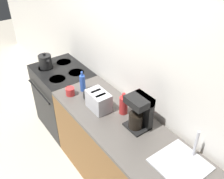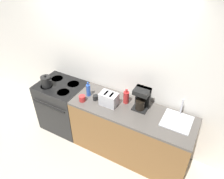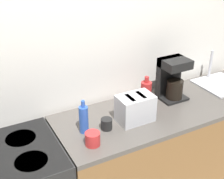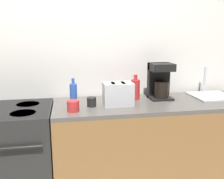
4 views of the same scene
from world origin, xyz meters
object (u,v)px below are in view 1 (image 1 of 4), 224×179
(toaster, at_px, (99,101))
(bottle_red, at_px, (123,105))
(kettle, at_px, (45,61))
(bottle_blue, at_px, (83,83))
(cup_black, at_px, (87,95))
(stove, at_px, (64,98))
(coffee_maker, at_px, (140,112))
(cup_red, at_px, (70,91))

(toaster, bearing_deg, bottle_red, 39.08)
(kettle, xyz_separation_m, bottle_blue, (0.76, 0.12, 0.01))
(bottle_blue, height_order, cup_black, bottle_blue)
(toaster, distance_m, bottle_red, 0.26)
(stove, bearing_deg, coffee_maker, 4.76)
(stove, xyz_separation_m, coffee_maker, (1.42, 0.12, 0.63))
(bottle_blue, distance_m, cup_red, 0.17)
(bottle_blue, bearing_deg, bottle_red, 12.06)
(bottle_red, bearing_deg, stove, -174.04)
(coffee_maker, bearing_deg, kettle, -171.24)
(bottle_blue, bearing_deg, coffee_maker, 8.29)
(bottle_red, distance_m, cup_red, 0.67)
(toaster, xyz_separation_m, cup_black, (-0.23, -0.00, -0.06))
(toaster, relative_size, cup_red, 2.60)
(stove, distance_m, bottle_blue, 0.81)
(toaster, relative_size, bottle_blue, 1.05)
(bottle_red, bearing_deg, coffee_maker, -1.03)
(coffee_maker, distance_m, cup_red, 0.90)
(cup_red, bearing_deg, bottle_red, 25.46)
(bottle_red, relative_size, bottle_blue, 0.97)
(coffee_maker, distance_m, cup_black, 0.72)
(bottle_red, height_order, cup_black, bottle_red)
(toaster, bearing_deg, cup_red, -163.08)
(coffee_maker, bearing_deg, cup_black, -166.62)
(toaster, xyz_separation_m, coffee_maker, (0.45, 0.16, 0.08))
(stove, relative_size, bottle_red, 3.86)
(cup_black, bearing_deg, bottle_red, 20.87)
(bottle_blue, relative_size, cup_red, 2.47)
(bottle_blue, distance_m, cup_black, 0.17)
(toaster, xyz_separation_m, bottle_red, (0.20, 0.17, -0.00))
(kettle, bearing_deg, stove, 36.62)
(toaster, distance_m, cup_red, 0.42)
(toaster, height_order, cup_red, toaster)
(coffee_maker, xyz_separation_m, bottle_red, (-0.25, 0.00, -0.08))
(kettle, distance_m, cup_black, 0.91)
(stove, relative_size, kettle, 4.29)
(bottle_blue, bearing_deg, toaster, -5.73)
(coffee_maker, xyz_separation_m, cup_red, (-0.85, -0.28, -0.13))
(cup_black, bearing_deg, bottle_blue, 165.13)
(kettle, xyz_separation_m, coffee_maker, (1.59, 0.25, 0.09))
(toaster, bearing_deg, kettle, -175.78)
(stove, xyz_separation_m, cup_black, (0.74, -0.04, 0.49))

